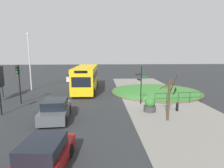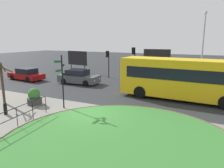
% 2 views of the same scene
% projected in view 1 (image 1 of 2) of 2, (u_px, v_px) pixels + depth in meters
% --- Properties ---
extents(ground, '(120.00, 120.00, 0.00)m').
position_uv_depth(ground, '(139.00, 99.00, 21.25)').
color(ground, '#282B2D').
extents(sidewalk_paving, '(32.00, 7.83, 0.02)m').
position_uv_depth(sidewalk_paving, '(157.00, 98.00, 21.36)').
color(sidewalk_paving, gray).
rests_on(sidewalk_paving, ground).
extents(grass_island, '(11.17, 11.17, 0.10)m').
position_uv_depth(grass_island, '(156.00, 92.00, 24.78)').
color(grass_island, '#387A33').
rests_on(grass_island, ground).
extents(grass_kerb_ring, '(11.48, 11.48, 0.11)m').
position_uv_depth(grass_kerb_ring, '(156.00, 92.00, 24.78)').
color(grass_kerb_ring, brown).
rests_on(grass_kerb_ring, ground).
extents(signpost_directional, '(1.12, 1.24, 3.70)m').
position_uv_depth(signpost_directional, '(141.00, 83.00, 18.71)').
color(signpost_directional, black).
rests_on(signpost_directional, ground).
extents(bollard_foreground, '(0.22, 0.22, 0.77)m').
position_uv_depth(bollard_foreground, '(177.00, 107.00, 16.70)').
color(bollard_foreground, black).
rests_on(bollard_foreground, ground).
extents(railing_grass_edge, '(0.54, 4.88, 1.14)m').
position_uv_depth(railing_grass_edge, '(178.00, 97.00, 18.99)').
color(railing_grass_edge, black).
rests_on(railing_grass_edge, ground).
extents(bus_yellow, '(9.73, 2.86, 3.20)m').
position_uv_depth(bus_yellow, '(86.00, 78.00, 25.36)').
color(bus_yellow, yellow).
rests_on(bus_yellow, ground).
extents(car_near_lane, '(4.44, 2.14, 1.54)m').
position_uv_depth(car_near_lane, '(56.00, 110.00, 14.68)').
color(car_near_lane, '#474C51').
rests_on(car_near_lane, ground).
extents(car_far_lane, '(4.75, 2.23, 1.40)m').
position_uv_depth(car_far_lane, '(42.00, 159.00, 8.08)').
color(car_far_lane, maroon).
rests_on(car_far_lane, ground).
extents(car_oncoming, '(4.74, 2.14, 1.41)m').
position_uv_depth(car_oncoming, '(72.00, 77.00, 33.97)').
color(car_oncoming, silver).
rests_on(car_oncoming, ground).
extents(traffic_light_far, '(0.49, 0.28, 3.80)m').
position_uv_depth(traffic_light_far, '(18.00, 76.00, 18.60)').
color(traffic_light_far, black).
rests_on(traffic_light_far, ground).
extents(lamppost_tall, '(0.32, 0.32, 7.48)m').
position_uv_depth(lamppost_tall, '(30.00, 60.00, 25.36)').
color(lamppost_tall, '#B7B7BC').
rests_on(lamppost_tall, ground).
extents(planter_near_signpost, '(1.03, 1.03, 1.24)m').
position_uv_depth(planter_near_signpost, '(150.00, 105.00, 16.55)').
color(planter_near_signpost, '#383838').
rests_on(planter_near_signpost, ground).
extents(street_tree_bare, '(1.15, 1.10, 3.51)m').
position_uv_depth(street_tree_bare, '(169.00, 97.00, 14.24)').
color(street_tree_bare, '#423323').
rests_on(street_tree_bare, ground).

